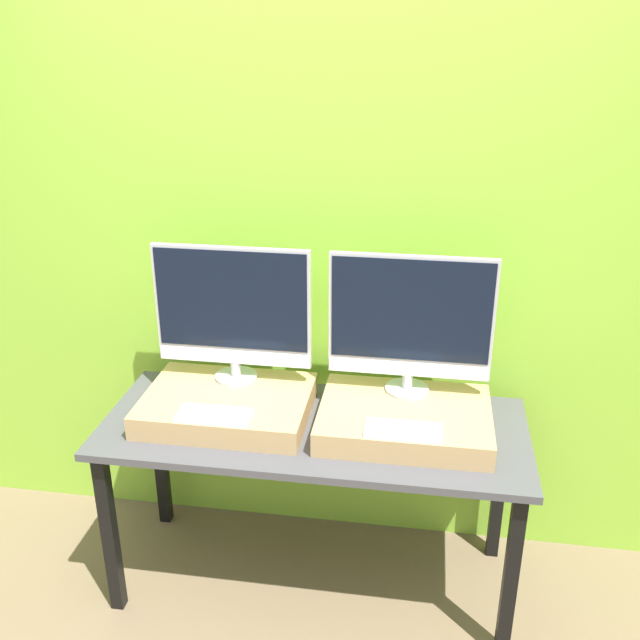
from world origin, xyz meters
name	(u,v)px	position (x,y,z in m)	size (l,w,h in m)	color
ground_plane	(300,639)	(0.00, 0.00, 0.00)	(12.00, 12.00, 0.00)	#756047
wall_back	(329,257)	(0.00, 0.74, 1.30)	(8.00, 0.04, 2.60)	#8CC638
workbench	(314,443)	(0.00, 0.33, 0.67)	(1.63, 0.67, 0.75)	#47474C
wooden_riser_left	(227,405)	(-0.35, 0.35, 0.80)	(0.64, 0.48, 0.09)	tan
monitor_left	(233,310)	(-0.35, 0.49, 1.14)	(0.62, 0.17, 0.55)	#B2B2B7
keyboard_left	(214,414)	(-0.35, 0.18, 0.85)	(0.27, 0.12, 0.01)	silver
wooden_riser_right	(405,419)	(0.35, 0.35, 0.80)	(0.64, 0.48, 0.09)	tan
monitor_right	(411,321)	(0.35, 0.49, 1.14)	(0.62, 0.17, 0.55)	#B2B2B7
keyboard_right	(403,430)	(0.35, 0.18, 0.85)	(0.27, 0.12, 0.01)	silver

